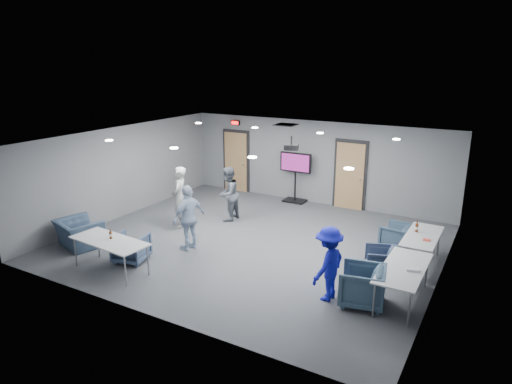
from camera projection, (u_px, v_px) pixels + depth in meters
The scene contains 29 objects.
floor at pixel (254, 242), 11.83m from camera, with size 9.00×9.00×0.00m, color #3D4045.
ceiling at pixel (254, 139), 11.08m from camera, with size 9.00×9.00×0.00m, color white.
wall_back at pixel (315, 162), 14.80m from camera, with size 9.00×0.02×2.70m, color slate.
wall_front at pixel (142, 247), 8.12m from camera, with size 9.00×0.02×2.70m, color slate.
wall_left at pixel (123, 172), 13.59m from camera, with size 0.02×8.00×2.70m, color slate.
wall_right at pixel (444, 223), 9.32m from camera, with size 0.02×8.00×2.70m, color slate.
door_left at pixel (236, 161), 16.26m from camera, with size 1.06×0.17×2.24m.
door_right at pixel (350, 176), 14.27m from camera, with size 1.06×0.17×2.24m.
exit_sign at pixel (235, 123), 15.86m from camera, with size 0.32×0.08×0.16m.
hvac_diffuser at pixel (286, 125), 13.66m from camera, with size 0.60×0.60×0.03m, color black.
downlights at pixel (254, 140), 11.08m from camera, with size 6.18×3.78×0.02m.
person_a at pixel (180, 197), 12.72m from camera, with size 0.63×0.41×1.73m, color gray.
person_b at pixel (228, 194), 13.27m from camera, with size 0.78×0.61×1.60m, color #535A64.
person_c at pixel (189, 218), 11.22m from camera, with size 0.96×0.40×1.64m, color #A7BBD6.
person_d at pixel (328, 264), 8.85m from camera, with size 0.97×0.56×1.50m, color #1A1EA9.
chair_right_a at pixel (396, 236), 11.37m from camera, with size 0.69×0.71×0.65m, color #35495C.
chair_right_b at pixel (381, 262), 9.96m from camera, with size 0.68×0.70×0.64m, color #323E57.
chair_right_c at pixel (362, 286), 8.75m from camera, with size 0.83×0.85×0.77m, color #3B5266.
chair_front_a at pixel (131, 248), 10.65m from camera, with size 0.71×0.73×0.67m, color #3E506C.
chair_front_b at pixel (79, 233), 11.50m from camera, with size 1.07×0.94×0.70m, color #384B61.
table_right_a at pixel (422, 237), 10.34m from camera, with size 0.71×1.69×0.73m.
table_right_b at pixel (404, 269), 8.76m from camera, with size 0.78×1.88×0.73m.
table_front_left at pixel (110, 242), 10.07m from camera, with size 1.93×0.94×0.73m.
bottle_front at pixel (111, 235), 10.12m from camera, with size 0.06×0.06×0.24m.
bottle_right at pixel (417, 228), 10.51m from camera, with size 0.08×0.08×0.29m.
snack_box at pixel (427, 240), 10.03m from camera, with size 0.16×0.10×0.03m, color #D44135.
wrapper at pixel (412, 269), 8.59m from camera, with size 0.22×0.15×0.05m, color silver.
tv_stand at pixel (295, 174), 14.97m from camera, with size 1.08×0.51×1.66m.
projector at pixel (291, 147), 11.70m from camera, with size 0.41×0.38×0.36m.
Camera 1 is at (5.48, -9.53, 4.56)m, focal length 32.00 mm.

